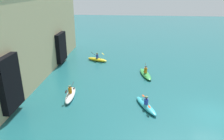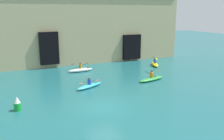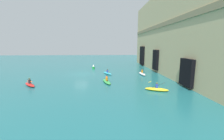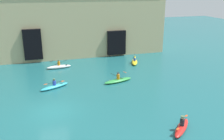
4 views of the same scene
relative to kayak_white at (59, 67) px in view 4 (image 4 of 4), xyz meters
The scene contains 7 objects.
ground_plane 12.02m from the kayak_white, 98.52° to the right, with size 120.00×120.00×0.00m, color #1E6066.
cliff_bluff 11.21m from the kayak_white, 107.24° to the left, with size 38.68×8.13×16.38m.
kayak_white is the anchor object (origin of this frame).
kayak_green 8.99m from the kayak_white, 50.28° to the right, with size 3.52×1.60×1.20m.
kayak_cyan 6.72m from the kayak_white, 99.81° to the right, with size 3.17×1.95×1.03m.
kayak_yellow 10.25m from the kayak_white, ahead, with size 1.79×2.93×1.22m.
kayak_red 18.99m from the kayak_white, 68.21° to the right, with size 2.58×2.52×1.16m.
Camera 4 is at (-0.84, -19.52, 9.99)m, focal length 40.00 mm.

